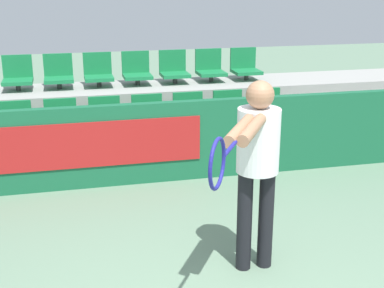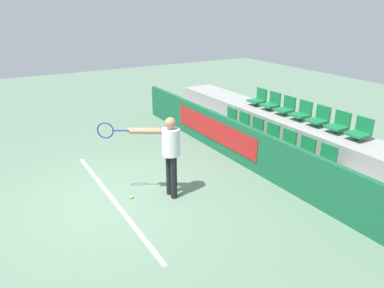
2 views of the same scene
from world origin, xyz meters
name	(u,v)px [view 1 (image 1 of 2)]	position (x,y,z in m)	size (l,w,h in m)	color
barrier_wall	(155,143)	(-0.03, 3.27, 0.50)	(10.24, 0.14, 1.00)	#19603D
bleacher_tier_front	(151,149)	(0.00, 3.88, 0.22)	(9.84, 1.04, 0.44)	#9E9E99
bleacher_tier_middle	(139,114)	(0.00, 4.92, 0.44)	(9.84, 1.04, 0.87)	#9E9E99
stadium_chair_0	(15,125)	(-1.70, 4.00, 0.64)	(0.41, 0.41, 0.48)	#333333
stadium_chair_1	(61,122)	(-1.13, 4.00, 0.64)	(0.41, 0.41, 0.48)	#333333
stadium_chair_2	(106,119)	(-0.57, 4.00, 0.64)	(0.41, 0.41, 0.48)	#333333
stadium_chair_3	(148,117)	(0.00, 4.00, 0.64)	(0.41, 0.41, 0.48)	#333333
stadium_chair_4	(190,114)	(0.57, 4.00, 0.64)	(0.41, 0.41, 0.48)	#333333
stadium_chair_5	(230,112)	(1.13, 4.00, 0.64)	(0.41, 0.41, 0.48)	#333333
stadium_chair_6	(268,110)	(1.70, 4.00, 0.64)	(0.41, 0.41, 0.48)	#333333
stadium_chair_7	(18,76)	(-1.70, 5.04, 1.07)	(0.41, 0.41, 0.48)	#333333
stadium_chair_8	(59,74)	(-1.13, 5.04, 1.07)	(0.41, 0.41, 0.48)	#333333
stadium_chair_9	(98,73)	(-0.57, 5.04, 1.07)	(0.41, 0.41, 0.48)	#333333
stadium_chair_10	(137,71)	(0.00, 5.04, 1.07)	(0.41, 0.41, 0.48)	#333333
stadium_chair_11	(174,70)	(0.57, 5.04, 1.07)	(0.41, 0.41, 0.48)	#333333
stadium_chair_12	(210,68)	(1.13, 5.04, 1.07)	(0.41, 0.41, 0.48)	#333333
stadium_chair_13	(245,67)	(1.70, 5.04, 1.07)	(0.41, 0.41, 0.48)	#333333
tennis_player	(256,157)	(0.42, 1.01, 1.04)	(0.93, 1.38, 1.66)	black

